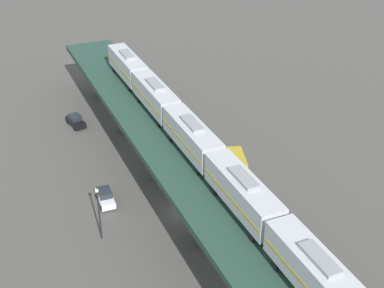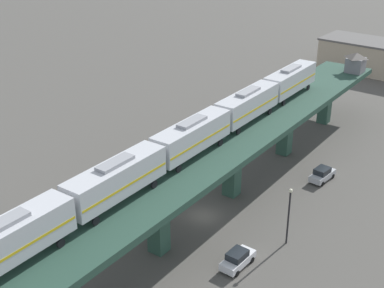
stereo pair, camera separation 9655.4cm
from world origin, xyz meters
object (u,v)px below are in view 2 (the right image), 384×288
subway_train (192,136)px  delivery_truck (119,194)px  street_car_silver (322,174)px  street_lamp (289,212)px  signal_hut (356,62)px  street_car_white (238,259)px

subway_train → delivery_truck: subway_train is taller
street_car_silver → street_lamp: 16.54m
street_car_silver → delivery_truck: size_ratio=0.60×
subway_train → signal_hut: bearing=85.8°
street_car_silver → street_lamp: size_ratio=0.65×
signal_hut → subway_train: bearing=-94.2°
delivery_truck → street_lamp: bearing=14.5°
signal_hut → street_car_silver: signal_hut is taller
signal_hut → street_car_silver: size_ratio=0.75×
signal_hut → street_lamp: signal_hut is taller
subway_train → street_car_white: 14.72m
delivery_truck → street_lamp: street_lamp is taller
street_car_white → street_lamp: (2.21, 6.74, 3.17)m
street_car_white → delivery_truck: delivery_truck is taller
street_lamp → street_car_silver: bearing=100.1°
street_car_white → delivery_truck: 18.25m
subway_train → street_lamp: bearing=6.4°
street_car_white → street_car_silver: bearing=91.6°
subway_train → delivery_truck: 12.64m
signal_hut → street_car_white: 49.32m
subway_train → delivery_truck: bearing=-154.6°
delivery_truck → street_lamp: 21.20m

